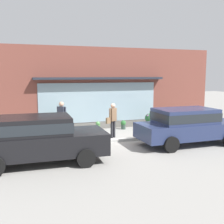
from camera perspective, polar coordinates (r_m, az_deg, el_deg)
ground_plane at (r=12.77m, az=1.45°, el=-5.94°), size 60.00×60.00×0.00m
curb_strip at (r=12.57m, az=1.77°, el=-5.88°), size 14.00×0.24×0.12m
storefront at (r=15.45m, az=-2.60°, el=4.84°), size 14.00×0.81×4.56m
fire_hydrant at (r=13.02m, az=-2.97°, el=-3.83°), size 0.38×0.34×0.84m
pedestrian_with_handbag at (r=13.08m, az=0.13°, el=-1.24°), size 0.63×0.37×1.68m
pedestrian_passerby at (r=13.23m, az=-10.51°, el=-0.95°), size 0.40×0.35×1.77m
parked_car_navy at (r=12.31m, az=15.49°, el=-2.45°), size 4.59×2.02×1.59m
parked_car_black at (r=9.70m, az=-15.28°, el=-5.07°), size 4.55×2.16×1.64m
potted_plant_near_hydrant at (r=16.49m, az=12.05°, el=-1.45°), size 0.54×0.54×0.82m
potted_plant_trailing_edge at (r=14.51m, az=-11.08°, el=-2.72°), size 0.57×0.57×0.81m
potted_plant_corner_tall at (r=15.75m, az=7.84°, el=-1.72°), size 0.52×0.52×0.84m
potted_plant_doorstep at (r=15.26m, az=2.39°, el=-2.61°), size 0.30×0.30×0.50m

